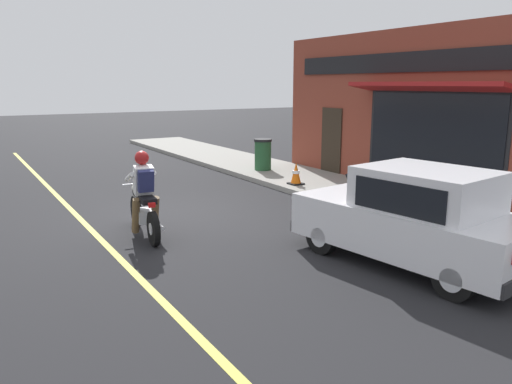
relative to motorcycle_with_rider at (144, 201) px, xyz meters
name	(u,v)px	position (x,y,z in m)	size (l,w,h in m)	color
ground_plane	(174,216)	(1.00, 1.03, -0.68)	(80.00, 80.00, 0.00)	black
sidewalk_curb	(277,173)	(5.72, 4.03, -0.61)	(2.60, 22.00, 0.14)	gray
lane_stripe	(60,199)	(-0.80, 4.03, -0.67)	(0.12, 19.80, 0.01)	#D1C64C
storefront_building	(404,111)	(7.25, 0.39, 1.43)	(1.25, 9.28, 4.20)	brown
motorcycle_with_rider	(144,201)	(0.00, 0.00, 0.00)	(0.61, 2.02, 1.62)	black
car_hatchback	(414,218)	(3.09, -3.72, 0.09)	(2.12, 3.96, 1.57)	black
traffic_cone	(296,174)	(4.92, 1.93, -0.25)	(0.36, 0.36, 0.60)	black
trash_bin	(263,154)	(5.39, 4.38, -0.04)	(0.56, 0.56, 0.98)	#23512D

